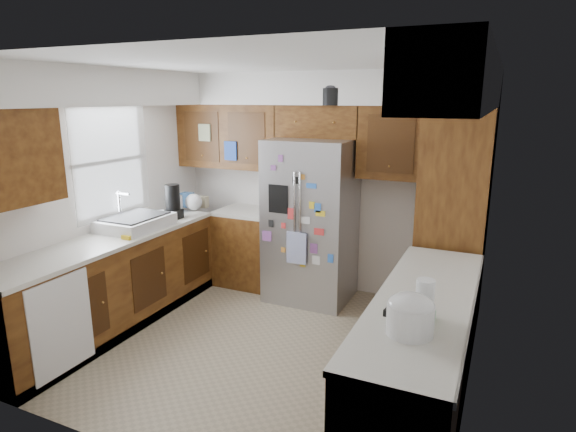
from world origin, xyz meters
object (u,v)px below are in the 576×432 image
at_px(rice_cooker, 410,314).
at_px(fridge, 311,221).
at_px(paper_towel, 425,299).
at_px(pantry, 453,221).

bearing_deg(rice_cooker, fridge, 123.83).
xyz_separation_m(fridge, paper_towel, (1.54, -2.01, 0.15)).
distance_m(fridge, paper_towel, 2.54).
bearing_deg(pantry, rice_cooker, -90.02).
bearing_deg(fridge, pantry, -2.06).
xyz_separation_m(pantry, paper_towel, (0.04, -1.95, -0.03)).
bearing_deg(pantry, paper_towel, -88.77).
relative_size(fridge, rice_cooker, 6.42).
height_order(pantry, rice_cooker, pantry).
bearing_deg(pantry, fridge, 177.94).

